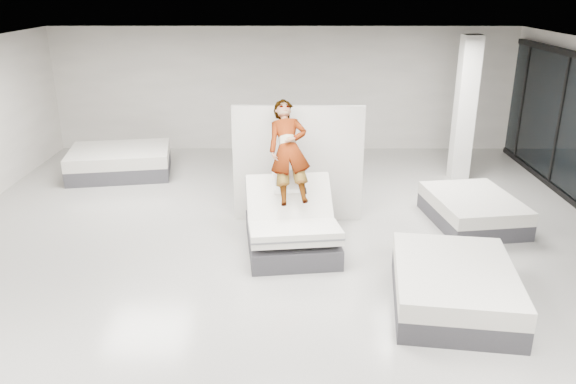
# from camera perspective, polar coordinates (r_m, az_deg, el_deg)

# --- Properties ---
(room) EXTENTS (14.00, 14.04, 3.20)m
(room) POSITION_cam_1_polar(r_m,az_deg,el_deg) (8.11, -0.90, 1.77)
(room) COLOR #A8A59F
(room) RESTS_ON ground
(hero_bed) EXTENTS (1.65, 2.05, 1.24)m
(hero_bed) POSITION_cam_1_polar(r_m,az_deg,el_deg) (9.36, 0.33, -3.73)
(hero_bed) COLOR #38373C
(hero_bed) RESTS_ON floor
(person) EXTENTS (0.86, 1.80, 1.41)m
(person) POSITION_cam_1_polar(r_m,az_deg,el_deg) (9.35, 0.09, 2.17)
(person) COLOR slate
(person) RESTS_ON hero_bed
(remote) EXTENTS (0.07, 0.15, 0.08)m
(remote) POSITION_cam_1_polar(r_m,az_deg,el_deg) (9.12, 1.72, 0.14)
(remote) COLOR black
(remote) RESTS_ON person
(divider_panel) EXTENTS (2.39, 0.15, 2.17)m
(divider_panel) POSITION_cam_1_polar(r_m,az_deg,el_deg) (10.32, 1.01, 2.86)
(divider_panel) COLOR silver
(divider_panel) RESTS_ON floor
(flat_bed_right_far) EXTENTS (1.68, 2.08, 0.52)m
(flat_bed_right_far) POSITION_cam_1_polar(r_m,az_deg,el_deg) (10.96, 18.25, -1.71)
(flat_bed_right_far) COLOR #38373C
(flat_bed_right_far) RESTS_ON floor
(flat_bed_right_near) EXTENTS (1.86, 2.31, 0.58)m
(flat_bed_right_near) POSITION_cam_1_polar(r_m,az_deg,el_deg) (8.14, 16.47, -9.17)
(flat_bed_right_near) COLOR #38373C
(flat_bed_right_near) RESTS_ON floor
(flat_bed_left_far) EXTENTS (2.48, 2.03, 0.61)m
(flat_bed_left_far) POSITION_cam_1_polar(r_m,az_deg,el_deg) (13.65, -16.68, 2.97)
(flat_bed_left_far) COLOR #38373C
(flat_bed_left_far) RESTS_ON floor
(column) EXTENTS (0.40, 0.40, 3.20)m
(column) POSITION_cam_1_polar(r_m,az_deg,el_deg) (13.04, 17.51, 7.98)
(column) COLOR silver
(column) RESTS_ON floor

